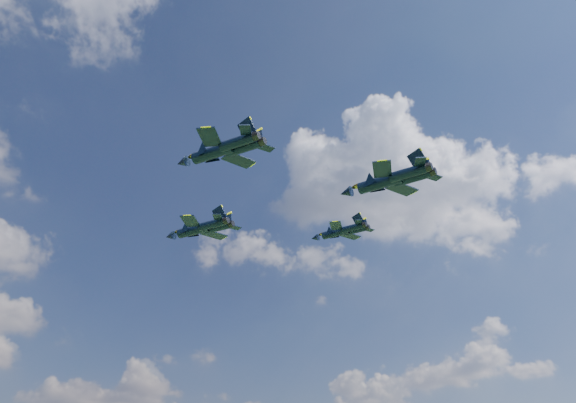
# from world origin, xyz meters

# --- Properties ---
(jet_lead) EXTENTS (12.54, 17.40, 4.12)m
(jet_lead) POSITION_xyz_m (-6.99, 21.95, 64.87)
(jet_lead) COLOR black
(jet_left) EXTENTS (12.11, 16.78, 3.97)m
(jet_left) POSITION_xyz_m (-20.72, -7.15, 63.97)
(jet_left) COLOR black
(jet_right) EXTENTS (10.73, 14.64, 3.45)m
(jet_right) POSITION_xyz_m (19.97, 8.41, 67.16)
(jet_right) COLOR black
(jet_slot) EXTENTS (13.60, 18.53, 4.37)m
(jet_slot) POSITION_xyz_m (7.76, -15.16, 65.14)
(jet_slot) COLOR black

